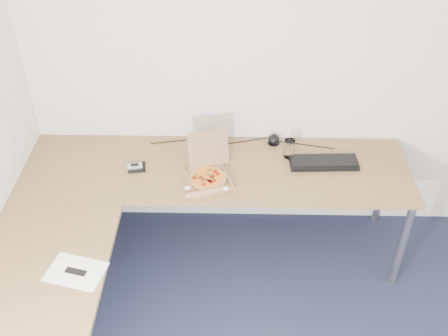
{
  "coord_description": "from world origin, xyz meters",
  "views": [
    {
      "loc": [
        -0.39,
        -1.33,
        2.87
      ],
      "look_at": [
        -0.45,
        1.28,
        0.82
      ],
      "focal_mm": 43.11,
      "sensor_mm": 36.0,
      "label": 1
    }
  ],
  "objects_px": {
    "keyboard": "(324,163)",
    "wallet": "(137,167)",
    "desk": "(159,215)",
    "pizza_box": "(208,175)",
    "drinking_glass": "(289,149)"
  },
  "relations": [
    {
      "from": "pizza_box",
      "to": "wallet",
      "type": "bearing_deg",
      "value": 148.37
    },
    {
      "from": "pizza_box",
      "to": "wallet",
      "type": "xyz_separation_m",
      "value": [
        -0.46,
        0.1,
        -0.02
      ]
    },
    {
      "from": "drinking_glass",
      "to": "keyboard",
      "type": "relative_size",
      "value": 0.29
    },
    {
      "from": "drinking_glass",
      "to": "wallet",
      "type": "relative_size",
      "value": 1.15
    },
    {
      "from": "desk",
      "to": "drinking_glass",
      "type": "bearing_deg",
      "value": 34.8
    },
    {
      "from": "desk",
      "to": "keyboard",
      "type": "xyz_separation_m",
      "value": [
        1.02,
        0.47,
        0.04
      ]
    },
    {
      "from": "keyboard",
      "to": "wallet",
      "type": "relative_size",
      "value": 3.96
    },
    {
      "from": "keyboard",
      "to": "wallet",
      "type": "distance_m",
      "value": 1.21
    },
    {
      "from": "drinking_glass",
      "to": "keyboard",
      "type": "distance_m",
      "value": 0.24
    },
    {
      "from": "desk",
      "to": "keyboard",
      "type": "bearing_deg",
      "value": 24.96
    },
    {
      "from": "wallet",
      "to": "drinking_glass",
      "type": "bearing_deg",
      "value": -0.32
    },
    {
      "from": "desk",
      "to": "pizza_box",
      "type": "relative_size",
      "value": 8.09
    },
    {
      "from": "desk",
      "to": "drinking_glass",
      "type": "xyz_separation_m",
      "value": [
        0.8,
        0.55,
        0.09
      ]
    },
    {
      "from": "pizza_box",
      "to": "drinking_glass",
      "type": "height_order",
      "value": "pizza_box"
    },
    {
      "from": "pizza_box",
      "to": "keyboard",
      "type": "relative_size",
      "value": 0.7
    }
  ]
}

